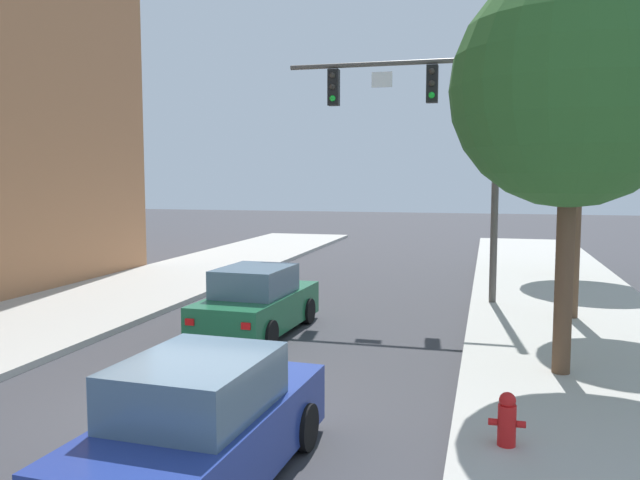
{
  "coord_description": "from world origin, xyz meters",
  "views": [
    {
      "loc": [
        4.44,
        -9.0,
        3.67
      ],
      "look_at": [
        0.04,
        7.75,
        2.0
      ],
      "focal_mm": 36.12,
      "sensor_mm": 36.0,
      "label": 1
    }
  ],
  "objects": [
    {
      "name": "traffic_signal_mast",
      "position": [
        2.91,
        9.74,
        5.32
      ],
      "size": [
        6.08,
        0.38,
        7.5
      ],
      "color": "#514C47",
      "rests_on": "sidewalk_right"
    },
    {
      "name": "ground_plane",
      "position": [
        0.0,
        0.0,
        0.0
      ],
      "size": [
        120.0,
        120.0,
        0.0
      ],
      "primitive_type": "plane",
      "color": "#38383D"
    },
    {
      "name": "car_lead_green",
      "position": [
        -0.8,
        5.1,
        0.72
      ],
      "size": [
        1.99,
        4.31,
        1.6
      ],
      "color": "#1E663D",
      "rests_on": "ground"
    },
    {
      "name": "car_following_blue",
      "position": [
        1.23,
        -2.23,
        0.72
      ],
      "size": [
        2.0,
        4.32,
        1.6
      ],
      "color": "navy",
      "rests_on": "ground"
    },
    {
      "name": "street_tree_third",
      "position": [
        7.08,
        15.75,
        5.27
      ],
      "size": [
        4.07,
        4.07,
        7.17
      ],
      "color": "brown",
      "rests_on": "sidewalk_right"
    },
    {
      "name": "fire_hydrant",
      "position": [
        4.74,
        -0.44,
        0.51
      ],
      "size": [
        0.48,
        0.24,
        0.72
      ],
      "color": "red",
      "rests_on": "sidewalk_right"
    },
    {
      "name": "street_tree_nearest",
      "position": [
        5.78,
        3.12,
        5.22
      ],
      "size": [
        4.2,
        4.2,
        7.19
      ],
      "color": "brown",
      "rests_on": "sidewalk_right"
    },
    {
      "name": "street_tree_second",
      "position": [
        6.52,
        8.14,
        5.66
      ],
      "size": [
        3.09,
        3.09,
        7.11
      ],
      "color": "brown",
      "rests_on": "sidewalk_right"
    }
  ]
}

